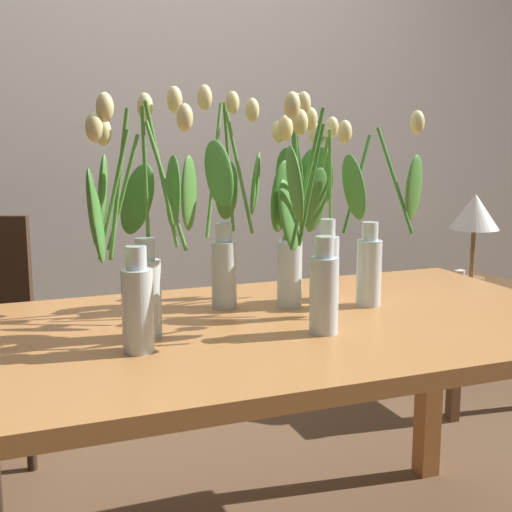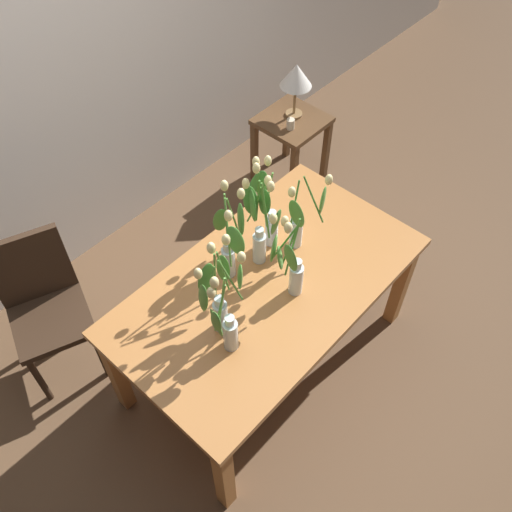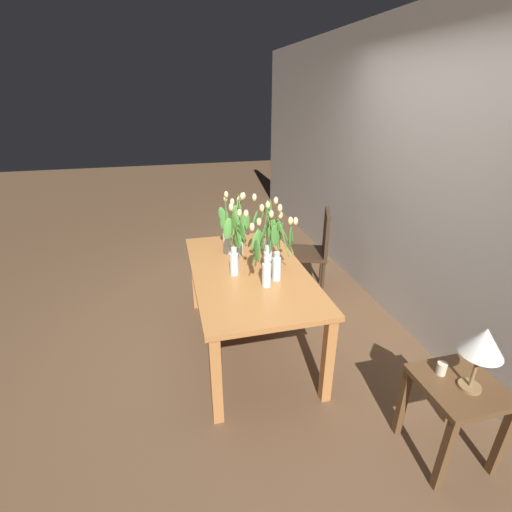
{
  "view_description": "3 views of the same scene",
  "coord_description": "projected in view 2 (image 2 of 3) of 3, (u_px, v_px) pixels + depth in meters",
  "views": [
    {
      "loc": [
        -0.65,
        -1.5,
        1.19
      ],
      "look_at": [
        -0.06,
        0.02,
        0.91
      ],
      "focal_mm": 47.52,
      "sensor_mm": 36.0,
      "label": 1
    },
    {
      "loc": [
        -1.27,
        -1.07,
        2.95
      ],
      "look_at": [
        -0.05,
        0.04,
        0.97
      ],
      "focal_mm": 38.94,
      "sensor_mm": 36.0,
      "label": 2
    },
    {
      "loc": [
        2.55,
        -0.57,
        2.05
      ],
      "look_at": [
        0.05,
        0.05,
        0.88
      ],
      "focal_mm": 25.47,
      "sensor_mm": 36.0,
      "label": 3
    }
  ],
  "objects": [
    {
      "name": "side_table",
      "position": [
        291.0,
        132.0,
        4.01
      ],
      "size": [
        0.44,
        0.44,
        0.55
      ],
      "color": "brown",
      "rests_on": "ground"
    },
    {
      "name": "tulip_vase_3",
      "position": [
        220.0,
        296.0,
        2.42
      ],
      "size": [
        0.24,
        0.18,
        0.57
      ],
      "color": "silver",
      "rests_on": "dining_table"
    },
    {
      "name": "tulip_vase_6",
      "position": [
        226.0,
        328.0,
        2.38
      ],
      "size": [
        0.15,
        0.12,
        0.54
      ],
      "color": "silver",
      "rests_on": "dining_table"
    },
    {
      "name": "dining_chair",
      "position": [
        44.0,
        301.0,
        2.95
      ],
      "size": [
        0.52,
        0.52,
        0.93
      ],
      "color": "#382619",
      "rests_on": "ground"
    },
    {
      "name": "tulip_vase_4",
      "position": [
        261.0,
        229.0,
        2.7
      ],
      "size": [
        0.12,
        0.23,
        0.57
      ],
      "color": "silver",
      "rests_on": "dining_table"
    },
    {
      "name": "ground_plane",
      "position": [
        266.0,
        357.0,
        3.32
      ],
      "size": [
        18.0,
        18.0,
        0.0
      ],
      "primitive_type": "plane",
      "color": "brown"
    },
    {
      "name": "pillar_candle",
      "position": [
        290.0,
        124.0,
        3.82
      ],
      "size": [
        0.06,
        0.06,
        0.07
      ],
      "primitive_type": "cylinder",
      "color": "beige",
      "rests_on": "side_table"
    },
    {
      "name": "dining_table",
      "position": [
        268.0,
        294.0,
        2.82
      ],
      "size": [
        1.6,
        0.9,
        0.74
      ],
      "color": "#B7753D",
      "rests_on": "ground"
    },
    {
      "name": "room_wall_rear",
      "position": [
        55.0,
        59.0,
        2.94
      ],
      "size": [
        9.0,
        0.1,
        2.7
      ],
      "primitive_type": "cube",
      "color": "beige",
      "rests_on": "ground"
    },
    {
      "name": "tulip_vase_1",
      "position": [
        300.0,
        223.0,
        2.77
      ],
      "size": [
        0.23,
        0.17,
        0.52
      ],
      "color": "silver",
      "rests_on": "dining_table"
    },
    {
      "name": "table_lamp",
      "position": [
        296.0,
        77.0,
        3.71
      ],
      "size": [
        0.22,
        0.22,
        0.4
      ],
      "color": "olive",
      "rests_on": "side_table"
    },
    {
      "name": "tulip_vase_2",
      "position": [
        290.0,
        266.0,
        2.56
      ],
      "size": [
        0.15,
        0.2,
        0.55
      ],
      "color": "silver",
      "rests_on": "dining_table"
    },
    {
      "name": "tulip_vase_0",
      "position": [
        230.0,
        245.0,
        2.63
      ],
      "size": [
        0.22,
        0.28,
        0.58
      ],
      "color": "silver",
      "rests_on": "dining_table"
    },
    {
      "name": "tulip_vase_5",
      "position": [
        265.0,
        212.0,
        2.77
      ],
      "size": [
        0.22,
        0.18,
        0.51
      ],
      "color": "silver",
      "rests_on": "dining_table"
    }
  ]
}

